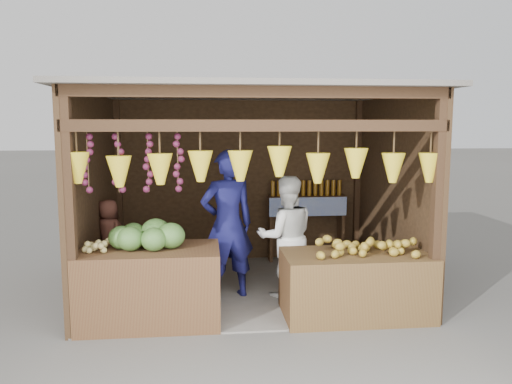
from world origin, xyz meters
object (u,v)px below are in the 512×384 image
counter_right (356,285)px  man_standing (227,225)px  counter_left (150,286)px  woman_standing (286,237)px  vendor_seated (109,235)px

counter_right → man_standing: bearing=152.0°
man_standing → counter_right: bearing=135.9°
counter_left → woman_standing: size_ratio=0.98×
counter_right → vendor_seated: size_ratio=1.75×
counter_left → vendor_seated: bearing=119.0°
woman_standing → counter_right: bearing=130.3°
counter_left → vendor_seated: vendor_seated is taller
counter_right → counter_left: bearing=178.9°
counter_left → man_standing: 1.27m
counter_left → man_standing: bearing=39.0°
counter_left → woman_standing: (1.65, 0.71, 0.36)m
counter_left → man_standing: (0.90, 0.73, 0.53)m
counter_left → counter_right: (2.34, -0.04, -0.05)m
counter_right → vendor_seated: vendor_seated is taller
counter_left → vendor_seated: (-0.67, 1.21, 0.33)m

